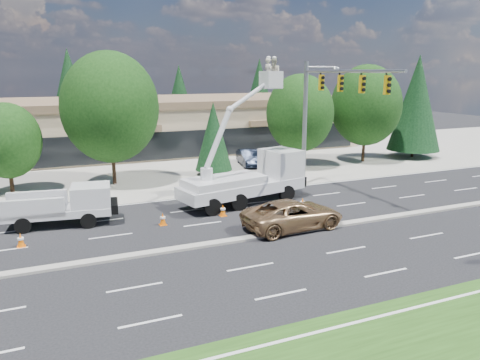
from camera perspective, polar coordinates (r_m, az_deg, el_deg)
name	(u,v)px	position (r m, az deg, el deg)	size (l,w,h in m)	color
ground	(224,243)	(23.36, -2.00, -7.67)	(140.00, 140.00, 0.00)	black
concrete_apron	(141,168)	(41.96, -11.99, 1.41)	(140.00, 22.00, 0.01)	gray
road_median	(224,242)	(23.34, -2.00, -7.54)	(120.00, 0.55, 0.12)	gray
strip_mall	(120,125)	(51.25, -14.39, 6.56)	(50.40, 15.40, 5.50)	tan
tree_front_c	(7,141)	(35.73, -26.54, 4.31)	(4.53, 4.53, 6.29)	#332114
tree_front_d	(110,107)	(35.80, -15.55, 8.53)	(7.06, 7.06, 9.80)	#332114
tree_front_e	(213,136)	(37.99, -3.25, 5.35)	(3.02, 3.02, 5.95)	#332114
tree_front_f	(300,113)	(41.23, 7.32, 8.07)	(5.87, 5.87, 8.14)	#332114
tree_front_g	(366,105)	(45.15, 15.11, 8.78)	(6.46, 6.46, 8.97)	#332114
tree_front_h	(416,103)	(49.08, 20.70, 8.78)	(5.03, 5.03, 9.91)	#332114
tree_back_b	(70,91)	(62.54, -20.03, 10.16)	(5.64, 5.64, 11.11)	#332114
tree_back_c	(179,97)	(64.97, -7.39, 10.01)	(4.67, 4.67, 9.21)	#332114
tree_back_d	(259,92)	(69.22, 2.36, 10.71)	(5.16, 5.16, 10.17)	#332114
signal_mast	(322,105)	(32.83, 9.98, 9.00)	(2.76, 10.16, 9.00)	gray
utility_pickup	(66,209)	(27.54, -20.43, -3.33)	(5.86, 2.85, 2.16)	silver
bucket_truck	(252,172)	(30.10, 1.45, 0.94)	(8.75, 4.13, 9.23)	silver
traffic_cone_a	(21,240)	(25.08, -25.16, -6.65)	(0.40, 0.40, 0.70)	orange
traffic_cone_b	(163,219)	(26.23, -9.39, -4.71)	(0.40, 0.40, 0.70)	orange
traffic_cone_c	(223,210)	(27.49, -2.10, -3.71)	(0.40, 0.40, 0.70)	orange
traffic_cone_d	(303,203)	(29.14, 7.63, -2.85)	(0.40, 0.40, 0.70)	orange
minivan	(293,214)	(25.37, 6.50, -4.20)	(2.58, 5.60, 1.56)	#957048
parked_car_east	(249,158)	(42.22, 1.06, 2.74)	(1.51, 4.33, 1.43)	black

